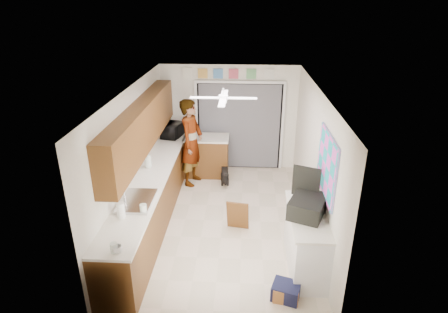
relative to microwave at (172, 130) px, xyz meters
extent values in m
plane|color=beige|center=(1.27, -1.98, -1.09)|extent=(5.00, 5.00, 0.00)
plane|color=white|center=(1.27, -1.98, 1.41)|extent=(5.00, 5.00, 0.00)
plane|color=white|center=(1.27, 0.52, 0.16)|extent=(3.20, 0.00, 3.20)
plane|color=white|center=(1.27, -4.48, 0.16)|extent=(3.20, 0.00, 3.20)
plane|color=white|center=(-0.33, -1.98, 0.16)|extent=(0.00, 5.00, 5.00)
plane|color=white|center=(2.87, -1.98, 0.16)|extent=(0.00, 5.00, 5.00)
cube|color=#5B3915|center=(-0.03, -1.98, -0.64)|extent=(0.60, 4.80, 0.90)
cube|color=white|center=(-0.02, -1.98, -0.17)|extent=(0.62, 4.80, 0.04)
cube|color=#5B3915|center=(-0.17, -1.78, 0.71)|extent=(0.32, 4.00, 0.80)
cube|color=silver|center=(-0.02, -2.98, -0.14)|extent=(0.50, 0.76, 0.06)
cylinder|color=silver|center=(-0.21, -2.98, -0.04)|extent=(0.03, 0.03, 0.22)
cube|color=#5B3915|center=(0.77, 0.02, -0.64)|extent=(1.00, 0.60, 0.90)
cube|color=white|center=(0.77, 0.02, -0.17)|extent=(1.04, 0.64, 0.04)
cube|color=black|center=(1.52, 0.49, -0.04)|extent=(2.00, 0.06, 2.10)
cube|color=slate|center=(1.52, 0.45, -0.04)|extent=(1.90, 0.03, 2.05)
cube|color=white|center=(0.50, 0.46, -0.04)|extent=(0.06, 0.04, 2.10)
cube|color=white|center=(2.54, 0.46, -0.04)|extent=(0.06, 0.04, 2.10)
cube|color=white|center=(1.52, 0.46, 1.03)|extent=(2.10, 0.04, 0.06)
cube|color=gold|center=(0.67, 0.49, 1.21)|extent=(0.22, 0.02, 0.22)
cube|color=#4983C3|center=(1.02, 0.49, 1.21)|extent=(0.22, 0.02, 0.22)
cube|color=#C54A5F|center=(1.37, 0.49, 1.21)|extent=(0.22, 0.02, 0.22)
cube|color=#61A969|center=(1.77, 0.49, 1.21)|extent=(0.22, 0.02, 0.22)
cube|color=silver|center=(2.17, 0.49, 1.21)|extent=(0.22, 0.02, 0.22)
cube|color=silver|center=(0.32, 0.49, 1.21)|extent=(0.22, 0.02, 0.26)
cube|color=white|center=(2.62, -3.18, -0.64)|extent=(0.50, 1.40, 0.90)
cube|color=white|center=(2.61, -3.18, -0.17)|extent=(0.54, 1.44, 0.04)
cube|color=#F359DC|center=(2.85, -2.98, 0.56)|extent=(0.03, 1.15, 0.95)
cube|color=white|center=(1.27, -1.78, 1.23)|extent=(1.14, 1.14, 0.24)
imported|color=black|center=(0.00, 0.00, 0.00)|extent=(0.49, 0.63, 0.31)
imported|color=silver|center=(-0.15, -1.69, 0.02)|extent=(0.14, 0.14, 0.34)
imported|color=white|center=(0.08, -4.23, -0.11)|extent=(0.16, 0.16, 0.10)
cylinder|color=silver|center=(0.17, -3.29, -0.08)|extent=(0.13, 0.13, 0.14)
cylinder|color=silver|center=(0.03, -4.23, -0.09)|extent=(0.11, 0.11, 0.14)
cylinder|color=white|center=(-0.12, -3.43, -0.03)|extent=(0.14, 0.14, 0.24)
cube|color=black|center=(2.59, -3.18, -0.02)|extent=(0.67, 0.75, 0.27)
cube|color=yellow|center=(2.59, -3.18, -0.13)|extent=(0.63, 0.70, 0.02)
cube|color=black|center=(2.59, -2.89, 0.23)|extent=(0.40, 0.19, 0.50)
cube|color=#B57239|center=(2.27, -3.92, -0.99)|extent=(0.38, 0.31, 0.22)
cube|color=black|center=(2.27, -3.90, -0.98)|extent=(0.45, 0.41, 0.23)
cube|color=#5B3915|center=(1.55, -2.25, -0.80)|extent=(0.41, 0.21, 0.58)
imported|color=white|center=(0.49, -0.43, -0.12)|extent=(0.63, 0.80, 1.94)
cube|color=black|center=(1.22, -0.43, -0.90)|extent=(0.26, 0.52, 0.39)
camera|label=1|loc=(1.63, -8.00, 2.82)|focal=30.00mm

